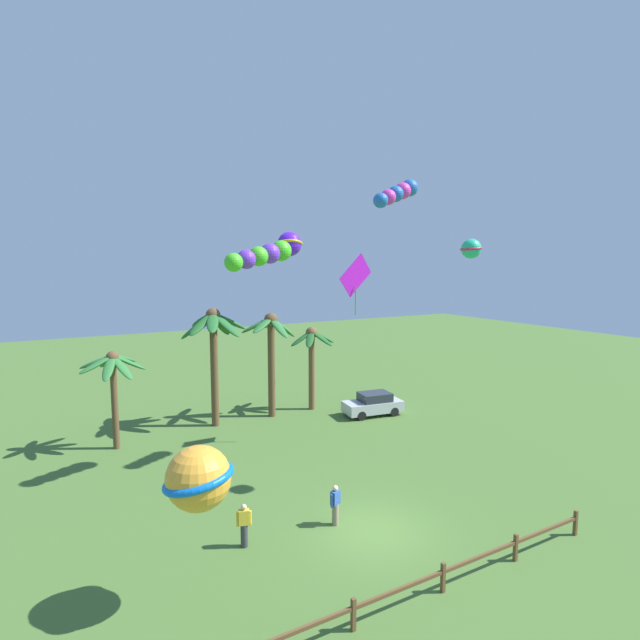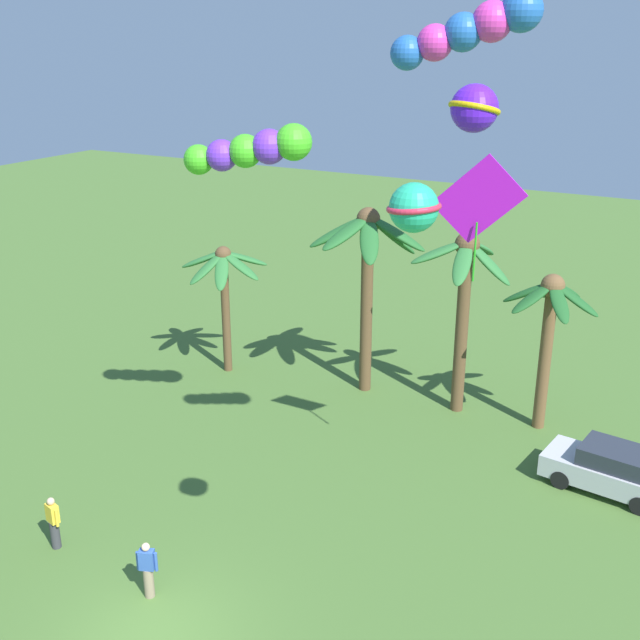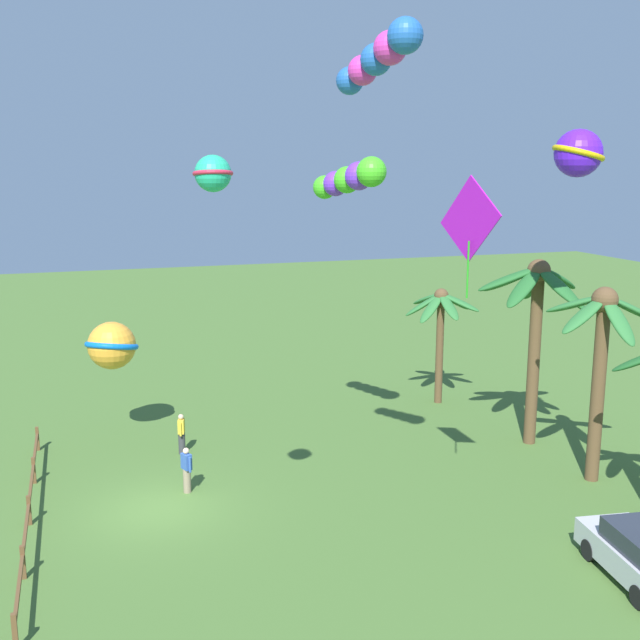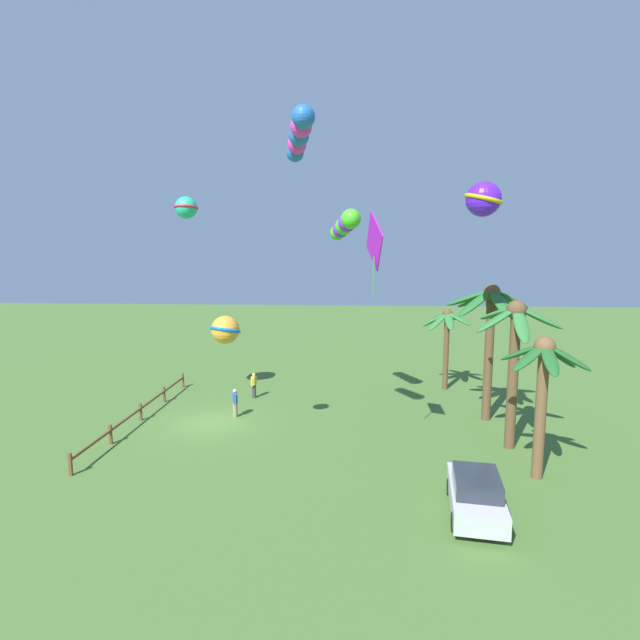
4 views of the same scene
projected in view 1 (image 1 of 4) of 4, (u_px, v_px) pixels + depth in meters
ground_plane at (373, 531)px, 18.58m from camera, size 120.00×120.00×0.00m
palm_tree_0 at (312, 349)px, 33.67m from camera, size 3.41×3.25×5.78m
palm_tree_1 at (213, 335)px, 29.99m from camera, size 4.31×4.65×7.40m
palm_tree_2 at (113, 373)px, 26.41m from camera, size 3.55×3.42×5.41m
palm_tree_3 at (271, 341)px, 31.97m from camera, size 3.65×3.93×6.91m
rail_fence at (443, 574)px, 15.06m from camera, size 13.27×0.12×0.95m
parked_car_0 at (373, 404)px, 32.76m from camera, size 4.09×2.21×1.51m
spectator_0 at (335, 505)px, 18.93m from camera, size 0.52×0.36×1.59m
spectator_1 at (244, 525)px, 17.46m from camera, size 0.53×0.32×1.59m
kite_ball_0 at (471, 249)px, 21.04m from camera, size 1.01×1.01×0.85m
kite_ball_1 at (290, 244)px, 29.96m from camera, size 2.12×2.11×1.49m
kite_ball_2 at (198, 478)px, 14.04m from camera, size 2.88×2.88×1.88m
kite_diamond_3 at (356, 276)px, 26.97m from camera, size 2.41×0.57×3.41m
kite_tube_4 at (397, 193)px, 24.17m from camera, size 3.00×1.37×1.62m
kite_tube_5 at (261, 256)px, 22.79m from camera, size 3.59×1.67×1.49m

